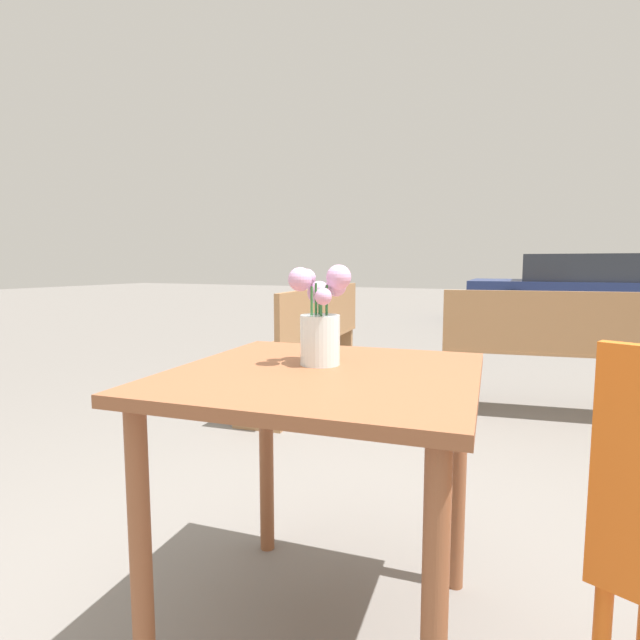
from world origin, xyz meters
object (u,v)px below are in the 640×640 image
Objects in this scene: bench_near at (558,350)px; flower_vase at (321,322)px; bench_middle at (313,337)px; table_front at (324,415)px; parked_car at (589,291)px.

flower_vase is at bearing -105.08° from bench_near.
bench_middle is at bearing 115.93° from flower_vase.
flower_vase is at bearing -64.07° from bench_middle.
table_front is 3.15× the size of flower_vase.
parked_car is (1.16, 8.51, -0.05)m from table_front.
parked_car is at bearing 84.74° from bench_near.
table_front is 2.52m from bench_near.
flower_vase reaches higher than bench_middle.
flower_vase is 0.18× the size of bench_near.
flower_vase is at bearing 121.27° from table_front.
bench_near is at bearing 74.92° from flower_vase.
parked_car reaches higher than bench_middle.
parked_car is at bearing 82.25° from table_front.
table_front is 2.50m from bench_middle.
parked_car is at bearing 70.21° from bench_middle.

